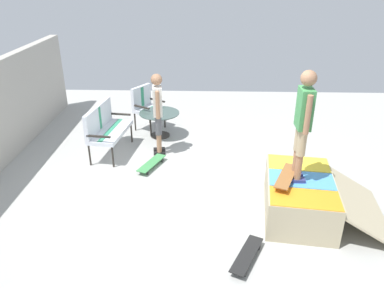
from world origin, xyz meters
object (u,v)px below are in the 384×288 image
(person_watching, at_px, (158,108))
(skateboard_spare, at_px, (247,255))
(skate_ramp, at_px, (301,196))
(skateboard_on_ramp, at_px, (286,176))
(person_skater, at_px, (303,119))
(patio_chair_near_house, at_px, (146,104))
(patio_table, at_px, (160,119))
(patio_bench, at_px, (105,125))
(skateboard_by_bench, at_px, (152,163))

(person_watching, xyz_separation_m, skateboard_spare, (-3.17, -1.52, -0.89))
(skate_ramp, xyz_separation_m, skateboard_on_ramp, (-0.07, 0.29, 0.39))
(person_skater, height_order, skateboard_on_ramp, person_skater)
(patio_chair_near_house, height_order, patio_table, patio_chair_near_house)
(patio_bench, relative_size, patio_chair_near_house, 1.28)
(person_watching, distance_m, skateboard_spare, 3.63)
(patio_bench, distance_m, patio_table, 1.37)
(person_skater, relative_size, skateboard_spare, 2.06)
(patio_chair_near_house, bearing_deg, skateboard_spare, -156.30)
(skateboard_on_ramp, bearing_deg, patio_bench, 57.20)
(skateboard_on_ramp, bearing_deg, person_skater, -62.72)
(patio_bench, bearing_deg, skateboard_on_ramp, -122.80)
(patio_chair_near_house, relative_size, patio_table, 1.13)
(patio_table, xyz_separation_m, person_watching, (-0.85, -0.08, 0.57))
(skateboard_spare, bearing_deg, skate_ramp, -40.46)
(skate_ramp, distance_m, person_watching, 3.28)
(person_watching, bearing_deg, skateboard_by_bench, 173.69)
(patio_bench, bearing_deg, patio_table, -48.20)
(patio_chair_near_house, bearing_deg, patio_table, -141.48)
(patio_table, bearing_deg, patio_bench, 131.80)
(person_skater, distance_m, skateboard_spare, 2.03)
(patio_chair_near_house, distance_m, person_skater, 4.49)
(person_watching, height_order, skateboard_by_bench, person_watching)
(person_skater, bearing_deg, skate_ramp, -95.25)
(patio_table, bearing_deg, patio_chair_near_house, 38.52)
(patio_table, xyz_separation_m, skateboard_on_ramp, (-3.00, -2.25, 0.29))
(patio_bench, height_order, skateboard_by_bench, patio_bench)
(patio_chair_near_house, relative_size, person_skater, 0.61)
(skate_ramp, height_order, skateboard_on_ramp, skateboard_on_ramp)
(person_skater, relative_size, skateboard_on_ramp, 2.05)
(person_watching, bearing_deg, patio_table, 5.24)
(skate_ramp, height_order, skateboard_spare, skate_ramp)
(person_skater, bearing_deg, patio_bench, 59.44)
(patio_bench, xyz_separation_m, skateboard_by_bench, (-0.61, -1.01, -0.53))
(person_skater, relative_size, skateboard_by_bench, 2.05)
(patio_table, distance_m, skateboard_on_ramp, 3.75)
(person_skater, bearing_deg, skateboard_spare, 143.94)
(patio_bench, relative_size, skateboard_by_bench, 1.61)
(patio_chair_near_house, relative_size, skateboard_by_bench, 1.25)
(skate_ramp, xyz_separation_m, person_skater, (0.01, 0.13, 1.28))
(patio_chair_near_house, xyz_separation_m, patio_table, (-0.48, -0.38, -0.21))
(patio_bench, bearing_deg, skate_ramp, -119.79)
(skate_ramp, height_order, patio_bench, patio_bench)
(person_skater, bearing_deg, skateboard_on_ramp, 117.28)
(patio_table, relative_size, person_skater, 0.54)
(patio_table, bearing_deg, skateboard_on_ramp, -143.15)
(skate_ramp, height_order, patio_table, skate_ramp)
(skateboard_spare, bearing_deg, patio_chair_near_house, 23.70)
(person_watching, relative_size, skateboard_spare, 2.07)
(patio_chair_near_house, height_order, skateboard_on_ramp, patio_chair_near_house)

